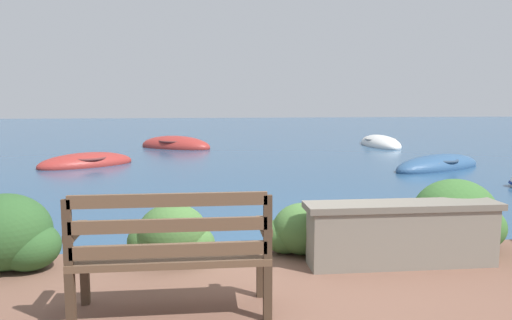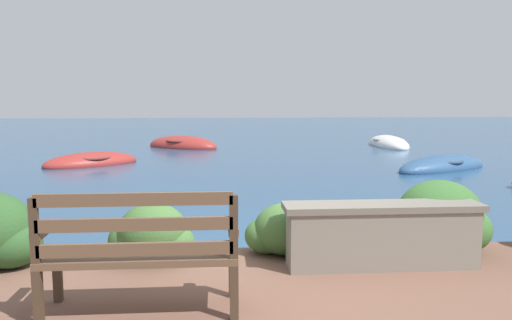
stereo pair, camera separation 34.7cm
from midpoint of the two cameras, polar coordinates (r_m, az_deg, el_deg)
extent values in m
plane|color=navy|center=(5.43, 4.28, -12.10)|extent=(80.00, 80.00, 0.00)
cube|color=#433123|center=(4.16, -19.47, -12.46)|extent=(0.06, 0.06, 0.40)
cube|color=#433123|center=(4.03, -0.18, -12.68)|extent=(0.06, 0.06, 0.40)
cube|color=#433123|center=(3.78, -21.17, -14.54)|extent=(0.06, 0.06, 0.40)
cube|color=#433123|center=(3.64, 0.31, -14.92)|extent=(0.06, 0.06, 0.40)
cube|color=brown|center=(3.77, -10.38, -10.60)|extent=(1.41, 0.48, 0.05)
cube|color=brown|center=(3.54, -10.77, -10.01)|extent=(1.34, 0.04, 0.09)
cube|color=brown|center=(3.49, -10.84, -7.27)|extent=(1.34, 0.04, 0.09)
cube|color=brown|center=(3.45, -10.91, -4.45)|extent=(1.34, 0.04, 0.09)
cube|color=#433123|center=(3.64, -21.51, -7.55)|extent=(0.06, 0.04, 0.45)
cube|color=#433123|center=(3.49, 0.32, -7.67)|extent=(0.06, 0.04, 0.45)
cube|color=brown|center=(3.84, -20.56, -7.42)|extent=(0.07, 0.43, 0.05)
cube|color=brown|center=(3.70, 0.05, -7.51)|extent=(0.07, 0.43, 0.05)
cube|color=gray|center=(4.87, 16.18, -8.59)|extent=(1.75, 0.35, 0.54)
cube|color=#6C655B|center=(4.80, 16.31, -5.14)|extent=(1.84, 0.39, 0.06)
ellipsoid|color=#2D5628|center=(5.12, -24.54, -8.68)|extent=(0.58, 0.52, 0.45)
ellipsoid|color=#426B33|center=(4.89, -9.69, -8.17)|extent=(0.67, 0.60, 0.57)
ellipsoid|color=#426B33|center=(4.98, -11.76, -8.94)|extent=(0.50, 0.45, 0.40)
ellipsoid|color=#426B33|center=(4.87, -7.72, -9.42)|extent=(0.47, 0.42, 0.37)
ellipsoid|color=#426B33|center=(5.06, 5.23, -7.86)|extent=(0.61, 0.55, 0.52)
ellipsoid|color=#426B33|center=(5.10, 3.26, -8.62)|extent=(0.46, 0.41, 0.37)
ellipsoid|color=#426B33|center=(5.08, 7.00, -8.89)|extent=(0.43, 0.38, 0.34)
ellipsoid|color=#38662D|center=(5.49, 21.92, -5.98)|extent=(0.87, 0.78, 0.74)
ellipsoid|color=#38662D|center=(5.48, 19.31, -7.07)|extent=(0.65, 0.59, 0.52)
ellipsoid|color=#38662D|center=(5.58, 24.07, -7.25)|extent=(0.61, 0.55, 0.48)
ellipsoid|color=#2D517A|center=(13.41, 21.26, -0.81)|extent=(3.12, 2.28, 0.63)
torus|color=#2D4157|center=(13.39, 21.30, -0.08)|extent=(1.32, 1.32, 0.07)
cube|color=#846647|center=(13.03, 20.11, -0.35)|extent=(0.47, 0.72, 0.04)
cube|color=#846647|center=(13.70, 22.23, -0.10)|extent=(0.47, 0.72, 0.04)
ellipsoid|color=#9E2D28|center=(14.03, -17.62, -0.34)|extent=(2.73, 2.39, 0.60)
torus|color=brown|center=(14.01, -17.64, 0.33)|extent=(1.56, 1.56, 0.07)
cube|color=#846647|center=(13.87, -19.11, 0.08)|extent=(0.61, 0.79, 0.04)
cube|color=#846647|center=(14.13, -16.43, 0.31)|extent=(0.61, 0.79, 0.04)
ellipsoid|color=#9E2D28|center=(18.12, -7.85, 1.58)|extent=(3.03, 2.53, 0.76)
torus|color=brown|center=(18.11, -7.86, 2.24)|extent=(1.68, 1.68, 0.07)
cube|color=#846647|center=(17.86, -6.76, 2.10)|extent=(0.62, 0.88, 0.04)
cube|color=#846647|center=(18.32, -8.75, 2.19)|extent=(0.62, 0.88, 0.04)
ellipsoid|color=silver|center=(19.25, 15.41, 1.70)|extent=(1.25, 3.26, 0.69)
torus|color=gray|center=(19.23, 15.43, 2.26)|extent=(1.19, 1.19, 0.07)
cube|color=#846647|center=(19.69, 15.00, 2.29)|extent=(0.91, 0.15, 0.04)
cube|color=#846647|center=(18.85, 15.80, 2.06)|extent=(0.91, 0.15, 0.04)
camera|label=1|loc=(0.17, -89.06, 0.12)|focal=35.00mm
camera|label=2|loc=(0.17, 90.94, -0.12)|focal=35.00mm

